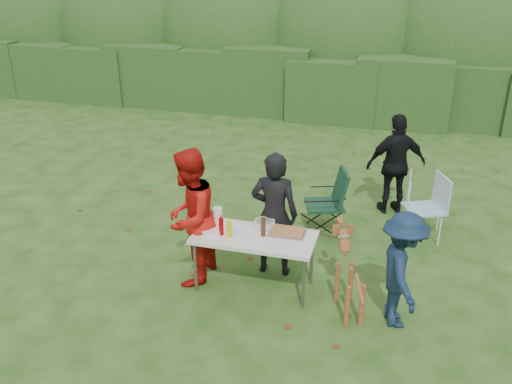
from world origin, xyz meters
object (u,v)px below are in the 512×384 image
(folding_table, at_px, (254,239))
(person_red_jacket, at_px, (190,218))
(dog, at_px, (350,280))
(paper_towel_roll, at_px, (218,217))
(beer_bottle, at_px, (263,227))
(child, at_px, (402,270))
(person_black_puffy, at_px, (396,164))
(ketchup_bottle, at_px, (221,227))
(lawn_chair, at_px, (424,206))
(mustard_bottle, at_px, (229,229))
(camping_chair, at_px, (324,201))
(person_cook, at_px, (274,214))

(folding_table, distance_m, person_red_jacket, 0.86)
(dog, bearing_deg, person_red_jacket, 63.05)
(dog, height_order, paper_towel_roll, paper_towel_roll)
(beer_bottle, bearing_deg, child, -9.48)
(person_black_puffy, bearing_deg, ketchup_bottle, 32.43)
(lawn_chair, xyz_separation_m, mustard_bottle, (-2.33, -2.11, 0.36))
(person_red_jacket, bearing_deg, dog, 85.75)
(camping_chair, bearing_deg, person_cook, 52.45)
(person_cook, distance_m, camping_chair, 1.42)
(person_cook, bearing_deg, person_red_jacket, 23.62)
(lawn_chair, bearing_deg, mustard_bottle, 18.55)
(person_red_jacket, xyz_separation_m, mustard_bottle, (0.55, -0.08, -0.05))
(paper_towel_roll, bearing_deg, beer_bottle, -7.09)
(mustard_bottle, height_order, paper_towel_roll, paper_towel_roll)
(person_black_puffy, bearing_deg, lawn_chair, 99.81)
(paper_towel_roll, bearing_deg, person_black_puffy, 51.71)
(person_cook, bearing_deg, dog, 146.61)
(person_red_jacket, height_order, dog, person_red_jacket)
(paper_towel_roll, bearing_deg, lawn_chair, 36.58)
(mustard_bottle, bearing_deg, paper_towel_roll, 136.74)
(mustard_bottle, xyz_separation_m, beer_bottle, (0.39, 0.13, 0.02))
(folding_table, distance_m, camping_chair, 1.85)
(dog, xyz_separation_m, lawn_chair, (0.83, 2.23, 0.02))
(person_red_jacket, relative_size, dog, 1.84)
(person_cook, xyz_separation_m, lawn_chair, (1.90, 1.57, -0.36))
(person_cook, height_order, dog, person_cook)
(person_cook, xyz_separation_m, child, (1.62, -0.68, -0.15))
(person_cook, relative_size, paper_towel_roll, 6.48)
(folding_table, distance_m, person_black_puffy, 3.17)
(person_black_puffy, height_order, beer_bottle, person_black_puffy)
(person_black_puffy, bearing_deg, beer_bottle, 38.88)
(folding_table, xyz_separation_m, mustard_bottle, (-0.29, -0.11, 0.15))
(folding_table, bearing_deg, child, -8.07)
(camping_chair, height_order, mustard_bottle, camping_chair)
(dog, bearing_deg, beer_bottle, 55.74)
(child, height_order, camping_chair, child)
(person_cook, bearing_deg, lawn_chair, -142.17)
(beer_bottle, bearing_deg, folding_table, -165.73)
(folding_table, relative_size, dog, 1.55)
(lawn_chair, bearing_deg, person_cook, 15.94)
(ketchup_bottle, bearing_deg, mustard_bottle, -10.62)
(folding_table, bearing_deg, person_cook, 71.51)
(person_red_jacket, height_order, camping_chair, person_red_jacket)
(child, bearing_deg, person_cook, 52.19)
(folding_table, xyz_separation_m, child, (1.77, -0.25, 0.01))
(camping_chair, bearing_deg, mustard_bottle, 46.06)
(person_cook, height_order, lawn_chair, person_cook)
(folding_table, bearing_deg, person_black_puffy, 60.12)
(person_cook, relative_size, dog, 1.74)
(dog, bearing_deg, folding_table, 58.05)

